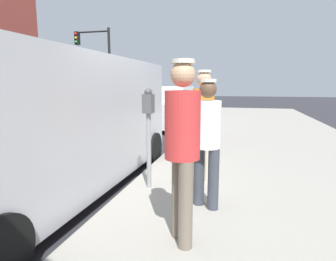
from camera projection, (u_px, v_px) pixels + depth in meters
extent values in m
plane|color=#2D2D33|center=(75.00, 187.00, 4.84)|extent=(80.00, 80.00, 0.00)
cube|color=#9E998E|center=(298.00, 204.00, 3.97)|extent=(5.00, 32.00, 0.15)
cylinder|color=gray|center=(149.00, 151.00, 4.32)|extent=(0.07, 0.07, 1.15)
cube|color=#4C4C51|center=(148.00, 104.00, 4.20)|extent=(0.14, 0.18, 0.28)
sphere|color=#47474C|center=(148.00, 92.00, 4.17)|extent=(0.12, 0.12, 0.12)
cylinder|color=#383D47|center=(213.00, 179.00, 3.57)|extent=(0.14, 0.14, 0.79)
cylinder|color=#383D47|center=(199.00, 176.00, 3.72)|extent=(0.14, 0.14, 0.79)
cylinder|color=white|center=(207.00, 124.00, 3.54)|extent=(0.34, 0.34, 0.59)
sphere|color=brown|center=(208.00, 89.00, 3.47)|extent=(0.21, 0.21, 0.21)
cylinder|color=silver|center=(208.00, 81.00, 3.45)|extent=(0.20, 0.20, 0.04)
cylinder|color=#726656|center=(185.00, 205.00, 2.71)|extent=(0.14, 0.14, 0.87)
cylinder|color=#726656|center=(178.00, 197.00, 2.92)|extent=(0.14, 0.14, 0.87)
cylinder|color=red|center=(182.00, 125.00, 2.69)|extent=(0.34, 0.34, 0.65)
sphere|color=tan|center=(183.00, 74.00, 2.62)|extent=(0.23, 0.23, 0.23)
cylinder|color=silver|center=(183.00, 61.00, 2.60)|extent=(0.22, 0.22, 0.04)
cylinder|color=beige|center=(209.00, 155.00, 4.62)|extent=(0.14, 0.14, 0.86)
cylinder|color=beige|center=(196.00, 156.00, 4.56)|extent=(0.14, 0.14, 0.86)
cylinder|color=orange|center=(203.00, 109.00, 4.47)|extent=(0.34, 0.34, 0.65)
sphere|color=tan|center=(204.00, 79.00, 4.39)|extent=(0.23, 0.23, 0.23)
cylinder|color=silver|center=(204.00, 71.00, 4.38)|extent=(0.22, 0.22, 0.04)
cube|color=#BCBCC1|center=(52.00, 120.00, 4.41)|extent=(2.09, 5.24, 1.96)
cylinder|color=black|center=(153.00, 148.00, 6.24)|extent=(0.23, 0.68, 0.68)
cylinder|color=black|center=(77.00, 143.00, 6.74)|extent=(0.23, 0.68, 0.68)
cube|color=white|center=(169.00, 112.00, 11.84)|extent=(1.99, 4.47, 0.89)
cube|color=white|center=(170.00, 94.00, 11.93)|extent=(1.68, 2.04, 0.60)
cylinder|color=black|center=(179.00, 125.00, 10.09)|extent=(0.24, 0.61, 0.60)
cylinder|color=black|center=(134.00, 123.00, 10.57)|extent=(0.24, 0.61, 0.60)
cylinder|color=black|center=(197.00, 116.00, 13.21)|extent=(0.24, 0.61, 0.60)
cylinder|color=black|center=(161.00, 114.00, 13.69)|extent=(0.24, 0.61, 0.60)
cylinder|color=black|center=(110.00, 71.00, 17.97)|extent=(0.16, 0.16, 5.20)
cylinder|color=black|center=(91.00, 32.00, 17.88)|extent=(2.40, 0.10, 0.10)
cube|color=black|center=(77.00, 38.00, 18.18)|extent=(0.24, 0.32, 0.80)
sphere|color=red|center=(76.00, 34.00, 17.98)|extent=(0.17, 0.17, 0.17)
sphere|color=yellow|center=(76.00, 38.00, 18.02)|extent=(0.17, 0.17, 0.17)
sphere|color=green|center=(76.00, 42.00, 18.06)|extent=(0.17, 0.17, 0.17)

